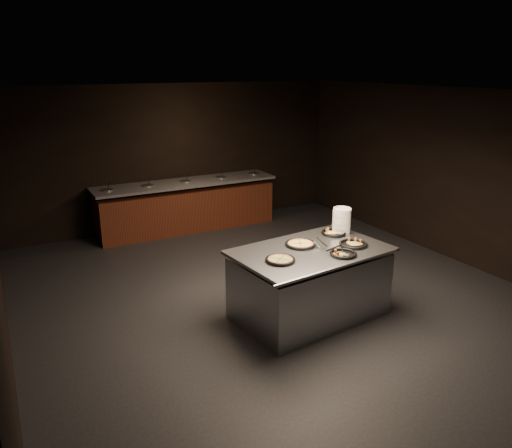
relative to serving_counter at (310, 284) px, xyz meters
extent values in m
cube|color=black|center=(-0.12, 0.72, -0.46)|extent=(7.00, 8.00, 0.01)
cube|color=black|center=(-0.12, 0.72, 2.45)|extent=(7.00, 8.00, 0.01)
cube|color=black|center=(-0.12, 4.72, 0.99)|extent=(7.00, 0.01, 2.90)
cube|color=black|center=(3.39, 0.72, 0.99)|extent=(0.01, 8.00, 2.90)
cube|color=#5B2B15|center=(-0.12, 4.29, -0.03)|extent=(3.60, 0.75, 0.85)
cube|color=slate|center=(-0.12, 4.29, 0.52)|extent=(3.70, 0.83, 0.05)
cube|color=#3A150D|center=(-0.12, 4.29, -0.42)|extent=(3.60, 0.69, 0.08)
cylinder|color=#B3B5BA|center=(-1.67, 4.29, 0.52)|extent=(0.22, 0.22, 0.08)
cylinder|color=#45712D|center=(-1.67, 4.29, 0.55)|extent=(0.19, 0.19, 0.02)
cylinder|color=black|center=(-1.64, 4.27, 0.63)|extent=(0.04, 0.10, 0.19)
cylinder|color=#B3B5BA|center=(-0.89, 4.29, 0.52)|extent=(0.22, 0.22, 0.08)
cylinder|color=#45712D|center=(-0.89, 4.29, 0.55)|extent=(0.19, 0.19, 0.02)
cylinder|color=black|center=(-0.86, 4.27, 0.63)|extent=(0.04, 0.10, 0.19)
cylinder|color=#B3B5BA|center=(-0.12, 4.29, 0.52)|extent=(0.22, 0.22, 0.08)
cylinder|color=#45712D|center=(-0.12, 4.29, 0.55)|extent=(0.19, 0.19, 0.02)
cylinder|color=black|center=(-0.09, 4.27, 0.63)|extent=(0.04, 0.10, 0.19)
cylinder|color=#B3B5BA|center=(0.66, 4.29, 0.52)|extent=(0.22, 0.22, 0.08)
cylinder|color=#45712D|center=(0.66, 4.29, 0.55)|extent=(0.19, 0.19, 0.02)
cylinder|color=black|center=(0.69, 4.27, 0.63)|extent=(0.04, 0.10, 0.19)
cylinder|color=#B3B5BA|center=(1.43, 4.29, 0.52)|extent=(0.22, 0.22, 0.08)
cylinder|color=#45712D|center=(1.43, 4.29, 0.55)|extent=(0.19, 0.19, 0.02)
cylinder|color=black|center=(1.46, 4.27, 0.63)|extent=(0.04, 0.10, 0.19)
cube|color=#B3B5BA|center=(0.00, 0.00, -0.03)|extent=(2.02, 1.37, 0.86)
cube|color=#B3B5BA|center=(0.00, 0.00, 0.48)|extent=(2.11, 1.46, 0.04)
cylinder|color=#B3B5BA|center=(0.00, -0.62, 0.48)|extent=(1.98, 0.26, 0.04)
cylinder|color=white|center=(0.77, 0.37, 0.68)|extent=(0.26, 0.26, 0.36)
cylinder|color=black|center=(-0.56, -0.16, 0.50)|extent=(0.35, 0.35, 0.01)
torus|color=black|center=(-0.56, -0.16, 0.52)|extent=(0.37, 0.37, 0.04)
torus|color=#985427|center=(-0.56, -0.16, 0.52)|extent=(0.31, 0.31, 0.03)
cylinder|color=tan|center=(-0.56, -0.16, 0.52)|extent=(0.27, 0.27, 0.02)
cube|color=black|center=(-0.56, -0.16, 0.53)|extent=(0.17, 0.22, 0.00)
cube|color=black|center=(-0.56, -0.16, 0.53)|extent=(0.22, 0.17, 0.00)
cylinder|color=black|center=(-0.04, 0.19, 0.50)|extent=(0.39, 0.39, 0.01)
torus|color=black|center=(-0.04, 0.19, 0.52)|extent=(0.41, 0.41, 0.04)
torus|color=#985427|center=(-0.04, 0.19, 0.52)|extent=(0.35, 0.35, 0.03)
cylinder|color=#E8C754|center=(-0.04, 0.19, 0.52)|extent=(0.31, 0.31, 0.02)
cube|color=black|center=(-0.04, 0.19, 0.53)|extent=(0.13, 0.28, 0.00)
cube|color=black|center=(-0.04, 0.19, 0.53)|extent=(0.28, 0.13, 0.00)
cylinder|color=black|center=(0.63, 0.36, 0.50)|extent=(0.33, 0.33, 0.01)
torus|color=black|center=(0.63, 0.36, 0.52)|extent=(0.35, 0.35, 0.04)
cylinder|color=black|center=(0.24, -0.36, 0.50)|extent=(0.32, 0.32, 0.01)
torus|color=black|center=(0.24, -0.36, 0.52)|extent=(0.35, 0.35, 0.04)
cylinder|color=black|center=(0.58, -0.15, 0.50)|extent=(0.35, 0.35, 0.01)
torus|color=black|center=(0.58, -0.15, 0.52)|extent=(0.38, 0.38, 0.04)
cube|color=#B3B5BA|center=(0.06, 0.09, 0.52)|extent=(0.12, 0.13, 0.00)
cylinder|color=black|center=(0.14, -0.03, 0.59)|extent=(0.09, 0.17, 0.13)
cylinder|color=#B3B5BA|center=(0.10, 0.03, 0.54)|extent=(0.05, 0.09, 0.08)
cube|color=#B3B5BA|center=(0.23, -0.41, 0.52)|extent=(0.13, 0.13, 0.00)
cylinder|color=black|center=(0.13, -0.30, 0.59)|extent=(0.13, 0.16, 0.13)
cylinder|color=#B3B5BA|center=(0.18, -0.36, 0.55)|extent=(0.07, 0.08, 0.08)
camera|label=1|loc=(-3.50, -5.01, 2.79)|focal=35.00mm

